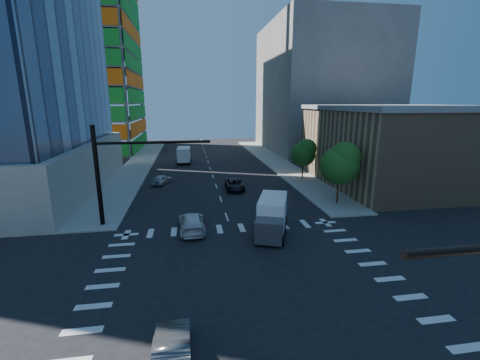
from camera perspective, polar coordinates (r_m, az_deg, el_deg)
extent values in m
plane|color=black|center=(21.17, 1.62, -17.78)|extent=(160.00, 160.00, 0.00)
cube|color=silver|center=(21.17, 1.62, -17.77)|extent=(20.00, 20.00, 0.01)
cube|color=#9A9792|center=(60.87, 6.26, 3.28)|extent=(5.00, 60.00, 0.15)
cube|color=#9A9792|center=(59.46, -17.70, 2.45)|extent=(5.00, 60.00, 0.15)
cube|color=#1A9228|center=(81.66, -18.47, 22.57)|extent=(0.12, 24.00, 49.00)
cube|color=orange|center=(72.57, -30.85, 22.62)|extent=(24.00, 0.12, 49.00)
cube|color=#907353|center=(49.20, 26.42, 5.25)|extent=(20.00, 22.00, 10.00)
cube|color=gray|center=(48.83, 27.09, 11.39)|extent=(20.50, 22.50, 0.60)
cube|color=slate|center=(78.87, 14.16, 15.49)|extent=(24.00, 30.00, 28.00)
cylinder|color=black|center=(30.99, -23.98, 0.60)|extent=(0.40, 0.40, 9.00)
cylinder|color=black|center=(29.59, -15.09, 6.46)|extent=(10.00, 0.24, 0.24)
imported|color=black|center=(29.66, -13.04, 4.44)|extent=(0.16, 0.20, 1.00)
cylinder|color=#382316|center=(36.80, 16.94, -2.27)|extent=(0.20, 0.20, 2.27)
sphere|color=#1C4913|center=(36.11, 17.28, 2.45)|extent=(4.16, 4.16, 4.16)
sphere|color=#2D7627|center=(35.85, 18.17, 3.89)|extent=(3.25, 3.25, 3.25)
cylinder|color=#382316|center=(47.67, 11.04, 1.45)|extent=(0.20, 0.20, 1.92)
sphere|color=#1C4913|center=(47.20, 11.18, 4.55)|extent=(3.52, 3.52, 3.52)
sphere|color=#2D7627|center=(46.94, 11.81, 5.49)|extent=(2.75, 2.75, 2.75)
imported|color=black|center=(41.30, -0.96, -0.82)|extent=(2.37, 4.92, 1.35)
imported|color=silver|center=(28.74, -8.58, -7.42)|extent=(2.31, 5.31, 1.52)
imported|color=silver|center=(45.43, -13.77, 0.11)|extent=(2.86, 4.17, 1.32)
imported|color=#494A4E|center=(15.64, -11.97, -27.97)|extent=(1.67, 4.50, 1.47)
cube|color=white|center=(27.48, 5.64, -6.07)|extent=(3.69, 5.16, 2.43)
cube|color=#44454C|center=(27.69, 5.61, -7.26)|extent=(2.59, 2.31, 1.78)
cube|color=silver|center=(60.45, -9.92, 4.69)|extent=(2.36, 4.68, 2.39)
cube|color=#44454C|center=(60.54, -9.90, 4.13)|extent=(2.17, 1.73, 1.75)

